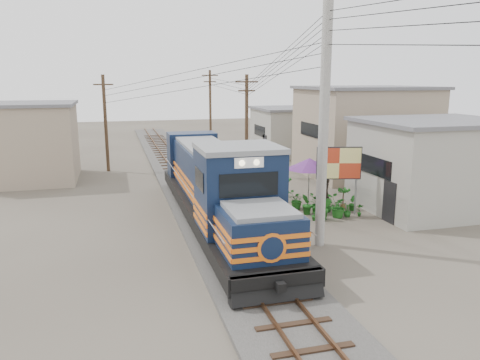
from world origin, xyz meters
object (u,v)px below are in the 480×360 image
object	(u,v)px
vendor	(326,192)
billboard	(339,165)
market_umbrella	(309,164)
locomotive	(217,188)

from	to	relation	value
vendor	billboard	bearing A→B (deg)	47.37
billboard	market_umbrella	bearing A→B (deg)	129.93
market_umbrella	vendor	size ratio (longest dim) A/B	1.78
locomotive	billboard	distance (m)	6.26
locomotive	vendor	bearing A→B (deg)	15.95
locomotive	vendor	size ratio (longest dim) A/B	11.29
market_umbrella	vendor	xyz separation A→B (m)	(0.99, -0.05, -1.59)
billboard	vendor	distance (m)	2.45
vendor	market_umbrella	bearing A→B (deg)	-40.09
market_umbrella	vendor	world-z (taller)	market_umbrella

